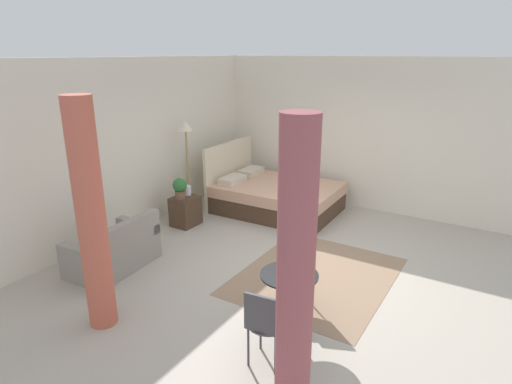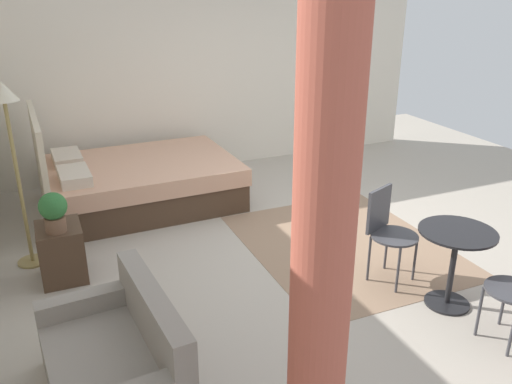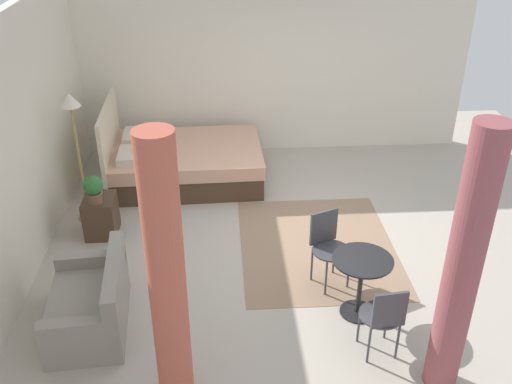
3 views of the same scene
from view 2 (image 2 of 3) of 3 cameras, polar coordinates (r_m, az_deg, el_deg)
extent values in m
cube|color=#B2A899|center=(5.76, 5.60, -5.11)|extent=(8.61, 9.37, 0.02)
cube|color=silver|center=(7.79, -4.14, 13.32)|extent=(0.12, 6.37, 2.89)
cube|color=#93755B|center=(5.66, 9.51, -5.65)|extent=(2.34, 1.93, 0.01)
cube|color=#473323|center=(6.70, -12.09, 0.14)|extent=(1.65, 2.23, 0.34)
cube|color=tan|center=(6.60, -12.27, 2.35)|extent=(1.69, 2.27, 0.21)
cube|color=beige|center=(6.42, -22.19, 2.35)|extent=(1.65, 0.10, 1.25)
cube|color=beige|center=(6.11, -19.07, 1.66)|extent=(0.58, 0.34, 0.12)
cube|color=beige|center=(6.77, -19.78, 3.50)|extent=(0.58, 0.34, 0.12)
cube|color=gray|center=(3.76, -15.30, -18.72)|extent=(1.28, 0.84, 0.38)
cube|color=gray|center=(3.58, -11.06, -12.96)|extent=(1.23, 0.24, 0.37)
cube|color=gray|center=(4.04, -17.50, -11.18)|extent=(0.20, 0.76, 0.14)
cube|color=#473323|center=(5.22, -20.30, -6.13)|extent=(0.47, 0.39, 0.52)
cylinder|color=brown|center=(4.99, -20.87, -3.28)|extent=(0.18, 0.18, 0.14)
sphere|color=#2D6B33|center=(4.92, -21.14, -1.44)|extent=(0.24, 0.24, 0.24)
cylinder|color=silver|center=(5.18, -21.31, -2.21)|extent=(0.14, 0.14, 0.17)
cylinder|color=#99844C|center=(5.71, -23.00, -6.90)|extent=(0.28, 0.28, 0.02)
cylinder|color=#99844C|center=(5.40, -24.24, 0.66)|extent=(0.04, 0.04, 1.59)
cone|color=beige|center=(5.18, -25.75, 9.81)|extent=(0.26, 0.26, 0.17)
cylinder|color=black|center=(4.93, 19.94, -11.20)|extent=(0.38, 0.38, 0.02)
cylinder|color=black|center=(4.76, 20.45, -7.85)|extent=(0.05, 0.05, 0.68)
cylinder|color=black|center=(4.61, 21.01, -4.06)|extent=(0.63, 0.63, 0.02)
cylinder|color=#3F3F44|center=(4.85, 15.12, -8.23)|extent=(0.02, 0.02, 0.45)
cylinder|color=#3F3F44|center=(5.08, 16.83, -6.93)|extent=(0.02, 0.02, 0.45)
cylinder|color=#3F3F44|center=(4.97, 12.13, -7.11)|extent=(0.02, 0.02, 0.45)
cylinder|color=#3F3F44|center=(5.20, 13.93, -5.91)|extent=(0.02, 0.02, 0.45)
cylinder|color=#3F3F44|center=(4.92, 14.76, -4.64)|extent=(0.56, 0.56, 0.02)
cube|color=#3F3F44|center=(4.91, 13.17, -1.79)|extent=(0.16, 0.33, 0.41)
cylinder|color=#3F3F44|center=(4.72, 25.22, -10.65)|extent=(0.02, 0.02, 0.43)
cylinder|color=#3F3F44|center=(4.51, 23.02, -11.83)|extent=(0.02, 0.02, 0.43)
cylinder|color=#3F3F44|center=(4.39, 25.99, -13.43)|extent=(0.02, 0.02, 0.43)
cylinder|color=#C15B47|center=(2.60, 7.12, -8.46)|extent=(0.31, 0.31, 2.57)
camera|label=1|loc=(4.96, 78.18, 9.30)|focal=30.13mm
camera|label=3|loc=(2.80, 122.83, 21.51)|focal=39.62mm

